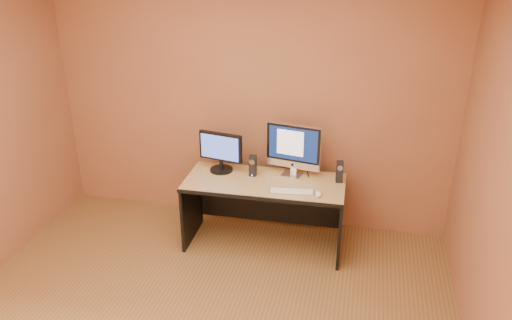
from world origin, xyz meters
name	(u,v)px	position (x,y,z in m)	size (l,w,h in m)	color
walls	(173,190)	(0.00, 0.00, 1.30)	(4.00, 4.00, 2.60)	#92593B
desk	(264,213)	(0.27, 1.47, 0.34)	(1.48, 0.65, 0.68)	tan
imac	(293,150)	(0.50, 1.66, 0.94)	(0.53, 0.19, 0.51)	silver
second_monitor	(221,152)	(-0.18, 1.61, 0.88)	(0.44, 0.22, 0.39)	black
speaker_left	(253,166)	(0.14, 1.57, 0.79)	(0.06, 0.07, 0.20)	black
speaker_right	(340,172)	(0.95, 1.62, 0.79)	(0.06, 0.07, 0.20)	black
keyboard	(292,191)	(0.55, 1.31, 0.69)	(0.40, 0.11, 0.02)	silver
mouse	(319,194)	(0.79, 1.30, 0.70)	(0.05, 0.09, 0.03)	white
cable_a	(308,173)	(0.64, 1.73, 0.69)	(0.01, 0.01, 0.20)	black
cable_b	(290,171)	(0.47, 1.75, 0.69)	(0.01, 0.01, 0.17)	black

